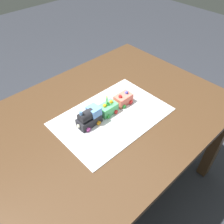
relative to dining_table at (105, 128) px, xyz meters
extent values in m
plane|color=#2D3038|center=(0.00, 0.00, -0.63)|extent=(8.00, 8.00, 0.00)
cube|color=#4C331E|center=(0.00, 0.00, 0.09)|extent=(1.40, 1.00, 0.03)
cube|color=#4C331E|center=(0.64, -0.44, -0.28)|extent=(0.07, 0.07, 0.71)
cube|color=#4C331E|center=(0.64, 0.44, -0.28)|extent=(0.07, 0.07, 0.71)
cube|color=silver|center=(0.02, -0.04, 0.11)|extent=(0.60, 0.40, 0.00)
cube|color=#232328|center=(-0.11, -0.01, 0.14)|extent=(0.12, 0.06, 0.05)
cylinder|color=#232328|center=(-0.12, -0.01, 0.18)|extent=(0.08, 0.05, 0.05)
cube|color=#669EEA|center=(-0.07, -0.01, 0.18)|extent=(0.06, 0.06, 0.04)
cylinder|color=#669EEA|center=(-0.15, -0.01, 0.21)|extent=(0.02, 0.02, 0.03)
sphere|color=#F4EFCC|center=(-0.18, -0.01, 0.14)|extent=(0.02, 0.02, 0.02)
cylinder|color=#D84CB2|center=(-0.14, -0.04, 0.12)|extent=(0.02, 0.01, 0.02)
cylinder|color=orange|center=(-0.07, -0.04, 0.12)|extent=(0.02, 0.01, 0.02)
cylinder|color=yellow|center=(-0.14, 0.03, 0.12)|extent=(0.02, 0.01, 0.02)
cylinder|color=green|center=(-0.07, 0.03, 0.12)|extent=(0.02, 0.01, 0.02)
cube|color=#59CC7A|center=(0.02, -0.01, 0.14)|extent=(0.10, 0.06, 0.06)
cylinder|color=green|center=(-0.01, -0.04, 0.12)|extent=(0.02, 0.01, 0.02)
cylinder|color=red|center=(0.05, -0.04, 0.12)|extent=(0.02, 0.01, 0.02)
cylinder|color=yellow|center=(-0.01, 0.03, 0.12)|extent=(0.02, 0.01, 0.02)
cylinder|color=red|center=(0.05, 0.03, 0.12)|extent=(0.02, 0.01, 0.02)
sphere|color=orange|center=(0.05, -0.01, 0.17)|extent=(0.02, 0.02, 0.02)
sphere|color=green|center=(0.02, -0.01, 0.17)|extent=(0.02, 0.02, 0.02)
sphere|color=orange|center=(0.00, -0.01, 0.17)|extent=(0.02, 0.02, 0.02)
cube|color=#F27260|center=(0.14, -0.01, 0.14)|extent=(0.10, 0.06, 0.06)
cylinder|color=green|center=(0.11, -0.04, 0.12)|extent=(0.02, 0.01, 0.02)
cylinder|color=red|center=(0.17, -0.04, 0.12)|extent=(0.02, 0.01, 0.02)
cylinder|color=green|center=(0.11, 0.03, 0.12)|extent=(0.02, 0.01, 0.02)
cylinder|color=orange|center=(0.17, 0.03, 0.12)|extent=(0.02, 0.01, 0.02)
sphere|color=#4C59D8|center=(0.16, -0.01, 0.17)|extent=(0.02, 0.02, 0.02)
sphere|color=red|center=(0.11, -0.01, 0.17)|extent=(0.02, 0.02, 0.02)
cylinder|color=#66D872|center=(0.02, -0.01, 0.20)|extent=(0.01, 0.01, 0.04)
cone|color=yellow|center=(0.02, -0.01, 0.23)|extent=(0.01, 0.01, 0.01)
camera|label=1|loc=(-0.60, -0.70, 0.97)|focal=36.94mm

